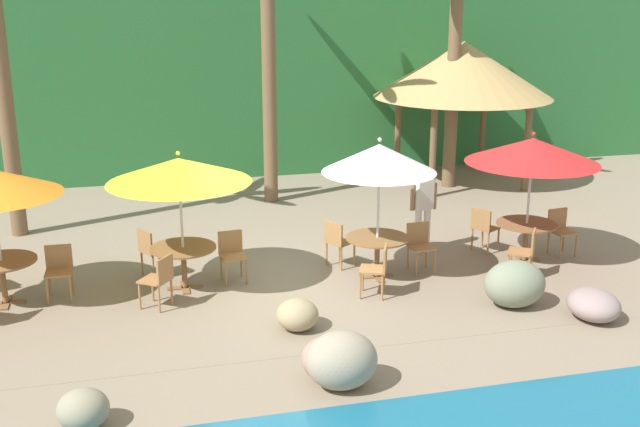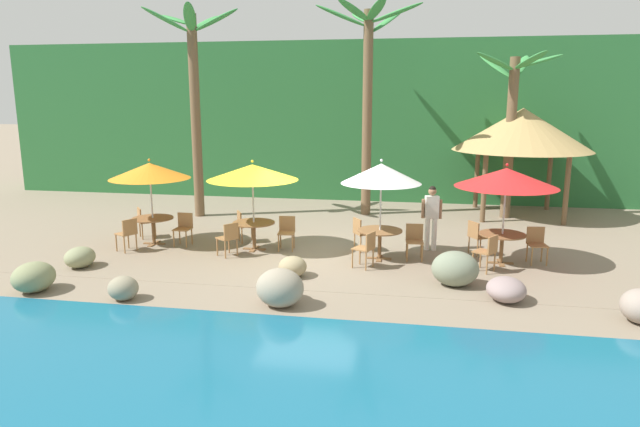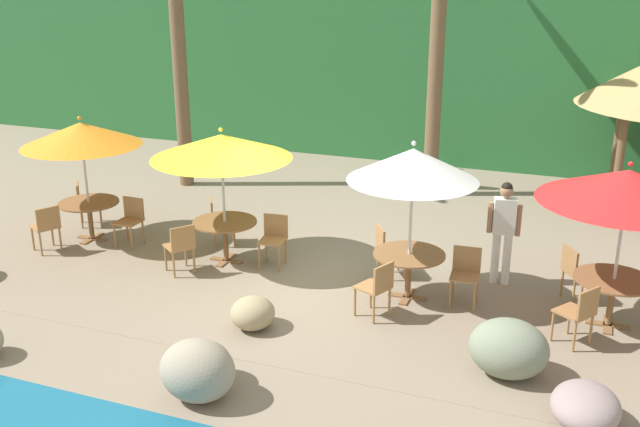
{
  "view_description": "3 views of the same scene",
  "coord_description": "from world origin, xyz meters",
  "px_view_note": "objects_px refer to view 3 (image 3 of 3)",
  "views": [
    {
      "loc": [
        -2.29,
        -12.04,
        4.92
      ],
      "look_at": [
        0.78,
        0.11,
        1.21
      ],
      "focal_mm": 43.41,
      "sensor_mm": 36.0,
      "label": 1
    },
    {
      "loc": [
        2.65,
        -13.42,
        3.94
      ],
      "look_at": [
        0.21,
        0.42,
        1.01
      ],
      "focal_mm": 31.49,
      "sensor_mm": 36.0,
      "label": 2
    },
    {
      "loc": [
        4.12,
        -10.01,
        4.91
      ],
      "look_at": [
        0.15,
        0.47,
        1.02
      ],
      "focal_mm": 40.74,
      "sensor_mm": 36.0,
      "label": 3
    }
  ],
  "objects_px": {
    "chair_orange_seaward": "(131,218)",
    "dining_table_yellow": "(225,228)",
    "dining_table_orange": "(89,208)",
    "umbrella_red": "(628,186)",
    "umbrella_yellow": "(221,146)",
    "dining_table_red": "(613,287)",
    "chair_white_inland": "(387,247)",
    "waiter_in_white": "(504,226)",
    "chair_red_inland": "(575,270)",
    "umbrella_white": "(413,165)",
    "chair_orange_left": "(47,225)",
    "dining_table_white": "(409,261)",
    "chair_yellow_inland": "(218,218)",
    "umbrella_orange": "(81,134)",
    "chair_red_left": "(580,311)",
    "chair_white_seaward": "(466,271)",
    "chair_yellow_left": "(181,245)",
    "chair_yellow_seaward": "(274,236)",
    "chair_white_left": "(377,286)",
    "chair_orange_inland": "(85,200)"
  },
  "relations": [
    {
      "from": "chair_orange_left",
      "to": "dining_table_yellow",
      "type": "height_order",
      "value": "chair_orange_left"
    },
    {
      "from": "chair_white_seaward",
      "to": "waiter_in_white",
      "type": "relative_size",
      "value": 0.51
    },
    {
      "from": "umbrella_orange",
      "to": "chair_yellow_seaward",
      "type": "relative_size",
      "value": 2.69
    },
    {
      "from": "chair_yellow_seaward",
      "to": "dining_table_red",
      "type": "height_order",
      "value": "chair_yellow_seaward"
    },
    {
      "from": "umbrella_orange",
      "to": "umbrella_white",
      "type": "distance_m",
      "value": 6.15
    },
    {
      "from": "umbrella_orange",
      "to": "chair_orange_seaward",
      "type": "distance_m",
      "value": 1.73
    },
    {
      "from": "chair_orange_left",
      "to": "umbrella_white",
      "type": "bearing_deg",
      "value": 3.99
    },
    {
      "from": "chair_orange_seaward",
      "to": "dining_table_yellow",
      "type": "bearing_deg",
      "value": -3.36
    },
    {
      "from": "umbrella_orange",
      "to": "chair_red_left",
      "type": "relative_size",
      "value": 2.69
    },
    {
      "from": "chair_orange_left",
      "to": "dining_table_white",
      "type": "distance_m",
      "value": 6.47
    },
    {
      "from": "chair_yellow_left",
      "to": "chair_red_inland",
      "type": "xyz_separation_m",
      "value": [
        6.11,
        1.23,
        0.0
      ]
    },
    {
      "from": "chair_yellow_left",
      "to": "chair_red_inland",
      "type": "bearing_deg",
      "value": 11.4
    },
    {
      "from": "chair_orange_left",
      "to": "chair_white_inland",
      "type": "xyz_separation_m",
      "value": [
        5.92,
        1.12,
        0.0
      ]
    },
    {
      "from": "chair_orange_inland",
      "to": "chair_red_inland",
      "type": "distance_m",
      "value": 9.12
    },
    {
      "from": "dining_table_red",
      "to": "chair_orange_seaward",
      "type": "bearing_deg",
      "value": 177.91
    },
    {
      "from": "umbrella_orange",
      "to": "chair_red_left",
      "type": "bearing_deg",
      "value": -6.5
    },
    {
      "from": "dining_table_red",
      "to": "chair_white_inland",
      "type": "bearing_deg",
      "value": 170.92
    },
    {
      "from": "chair_orange_seaward",
      "to": "umbrella_yellow",
      "type": "xyz_separation_m",
      "value": [
        1.99,
        -0.12,
        1.53
      ]
    },
    {
      "from": "umbrella_white",
      "to": "dining_table_red",
      "type": "relative_size",
      "value": 2.26
    },
    {
      "from": "chair_orange_seaward",
      "to": "chair_red_left",
      "type": "height_order",
      "value": "same"
    },
    {
      "from": "chair_yellow_seaward",
      "to": "chair_red_inland",
      "type": "height_order",
      "value": "same"
    },
    {
      "from": "chair_white_inland",
      "to": "chair_white_left",
      "type": "relative_size",
      "value": 1.0
    },
    {
      "from": "chair_orange_inland",
      "to": "umbrella_white",
      "type": "xyz_separation_m",
      "value": [
        6.74,
        -0.96,
        1.62
      ]
    },
    {
      "from": "umbrella_orange",
      "to": "chair_red_left",
      "type": "distance_m",
      "value": 8.83
    },
    {
      "from": "chair_orange_seaward",
      "to": "chair_yellow_inland",
      "type": "xyz_separation_m",
      "value": [
        1.49,
        0.57,
        0.0
      ]
    },
    {
      "from": "chair_white_left",
      "to": "waiter_in_white",
      "type": "height_order",
      "value": "waiter_in_white"
    },
    {
      "from": "umbrella_yellow",
      "to": "dining_table_red",
      "type": "distance_m",
      "value": 6.37
    },
    {
      "from": "chair_yellow_seaward",
      "to": "umbrella_white",
      "type": "distance_m",
      "value": 2.98
    },
    {
      "from": "chair_orange_seaward",
      "to": "dining_table_red",
      "type": "xyz_separation_m",
      "value": [
        8.2,
        -0.3,
        0.1
      ]
    },
    {
      "from": "chair_red_left",
      "to": "waiter_in_white",
      "type": "relative_size",
      "value": 0.51
    },
    {
      "from": "dining_table_yellow",
      "to": "chair_red_inland",
      "type": "relative_size",
      "value": 1.26
    },
    {
      "from": "chair_yellow_inland",
      "to": "umbrella_white",
      "type": "height_order",
      "value": "umbrella_white"
    },
    {
      "from": "umbrella_yellow",
      "to": "chair_white_seaward",
      "type": "xyz_separation_m",
      "value": [
        4.14,
        -0.15,
        -1.53
      ]
    },
    {
      "from": "waiter_in_white",
      "to": "chair_red_inland",
      "type": "bearing_deg",
      "value": -13.22
    },
    {
      "from": "chair_orange_left",
      "to": "chair_red_inland",
      "type": "relative_size",
      "value": 1.0
    },
    {
      "from": "chair_yellow_inland",
      "to": "chair_white_left",
      "type": "distance_m",
      "value": 3.98
    },
    {
      "from": "dining_table_orange",
      "to": "dining_table_red",
      "type": "distance_m",
      "value": 9.05
    },
    {
      "from": "chair_white_inland",
      "to": "chair_red_inland",
      "type": "xyz_separation_m",
      "value": [
        2.92,
        0.13,
        0.0
      ]
    },
    {
      "from": "dining_table_orange",
      "to": "dining_table_red",
      "type": "bearing_deg",
      "value": -1.47
    },
    {
      "from": "dining_table_orange",
      "to": "umbrella_yellow",
      "type": "xyz_separation_m",
      "value": [
        2.85,
        -0.05,
        1.43
      ]
    },
    {
      "from": "chair_orange_seaward",
      "to": "umbrella_yellow",
      "type": "height_order",
      "value": "umbrella_yellow"
    },
    {
      "from": "umbrella_white",
      "to": "dining_table_orange",
      "type": "bearing_deg",
      "value": 176.77
    },
    {
      "from": "chair_white_inland",
      "to": "umbrella_red",
      "type": "height_order",
      "value": "umbrella_red"
    },
    {
      "from": "umbrella_white",
      "to": "umbrella_red",
      "type": "xyz_separation_m",
      "value": [
        2.91,
        0.11,
        -0.04
      ]
    },
    {
      "from": "chair_yellow_inland",
      "to": "chair_yellow_left",
      "type": "distance_m",
      "value": 1.43
    },
    {
      "from": "chair_yellow_left",
      "to": "umbrella_white",
      "type": "xyz_separation_m",
      "value": [
        3.73,
        0.44,
        1.62
      ]
    },
    {
      "from": "umbrella_yellow",
      "to": "waiter_in_white",
      "type": "bearing_deg",
      "value": 9.5
    },
    {
      "from": "chair_orange_left",
      "to": "umbrella_orange",
      "type": "bearing_deg",
      "value": 68.77
    },
    {
      "from": "dining_table_orange",
      "to": "chair_white_seaward",
      "type": "distance_m",
      "value": 6.99
    },
    {
      "from": "dining_table_orange",
      "to": "umbrella_red",
      "type": "height_order",
      "value": "umbrella_red"
    }
  ]
}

